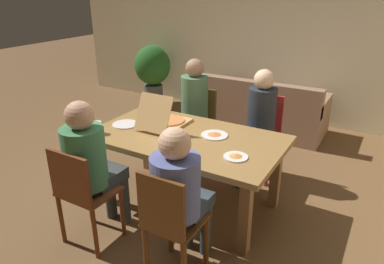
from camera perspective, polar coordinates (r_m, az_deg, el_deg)
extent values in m
plane|color=brown|center=(3.72, -0.79, -11.06)|extent=(20.00, 20.00, 0.00)
cube|color=beige|center=(5.83, 14.60, 15.61)|extent=(7.90, 0.12, 2.83)
cube|color=olive|center=(3.38, -0.85, -1.02)|extent=(1.80, 1.03, 0.05)
cube|color=olive|center=(3.70, -14.38, -5.88)|extent=(0.09, 0.09, 0.68)
cube|color=olive|center=(2.96, 8.45, -13.28)|extent=(0.09, 0.09, 0.68)
cube|color=olive|center=(4.22, -7.13, -1.61)|extent=(0.09, 0.09, 0.68)
cube|color=olive|center=(3.59, 13.20, -6.70)|extent=(0.09, 0.09, 0.68)
cylinder|color=brown|center=(3.46, -15.96, -10.35)|extent=(0.04, 0.04, 0.47)
cylinder|color=brown|center=(3.23, -11.01, -12.47)|extent=(0.04, 0.04, 0.47)
cylinder|color=brown|center=(3.28, -20.11, -12.88)|extent=(0.04, 0.04, 0.47)
cylinder|color=brown|center=(3.04, -15.17, -15.40)|extent=(0.04, 0.04, 0.47)
cube|color=brown|center=(3.11, -16.07, -9.04)|extent=(0.44, 0.38, 0.02)
cube|color=brown|center=(2.91, -18.98, -6.93)|extent=(0.42, 0.03, 0.41)
cylinder|color=#343937|center=(3.47, -12.89, -9.64)|extent=(0.10, 0.10, 0.49)
cylinder|color=#343937|center=(3.38, -10.74, -10.49)|extent=(0.10, 0.10, 0.49)
cube|color=#343937|center=(3.18, -14.05, -6.81)|extent=(0.31, 0.34, 0.11)
cylinder|color=#3E7C4D|center=(2.97, -16.72, -3.90)|extent=(0.34, 0.34, 0.50)
sphere|color=tan|center=(2.83, -17.52, 2.52)|extent=(0.23, 0.23, 0.23)
cylinder|color=brown|center=(4.24, 1.12, -2.92)|extent=(0.05, 0.05, 0.47)
cylinder|color=brown|center=(4.39, -2.61, -1.99)|extent=(0.05, 0.05, 0.47)
cylinder|color=brown|center=(4.53, 3.31, -1.23)|extent=(0.05, 0.05, 0.47)
cylinder|color=brown|center=(4.67, -0.26, -0.41)|extent=(0.05, 0.05, 0.47)
cube|color=brown|center=(4.36, 0.40, 1.32)|extent=(0.39, 0.42, 0.02)
cube|color=brown|center=(4.45, 1.67, 4.58)|extent=(0.37, 0.03, 0.39)
cylinder|color=#3C3837|center=(4.15, -0.98, -3.38)|extent=(0.10, 0.10, 0.49)
cylinder|color=#3C3837|center=(4.22, -2.82, -2.90)|extent=(0.10, 0.10, 0.49)
cube|color=#3C3837|center=(4.19, -0.80, 1.31)|extent=(0.29, 0.36, 0.11)
cylinder|color=#4E7851|center=(4.25, 0.42, 5.40)|extent=(0.32, 0.32, 0.53)
sphere|color=#A27359|center=(4.16, 0.43, 10.16)|extent=(0.21, 0.21, 0.21)
cylinder|color=#5C3415|center=(3.01, -3.40, -15.00)|extent=(0.04, 0.04, 0.47)
cylinder|color=#5C3415|center=(2.88, 2.29, -17.02)|extent=(0.04, 0.04, 0.47)
cylinder|color=#5C3415|center=(2.80, -7.35, -18.53)|extent=(0.04, 0.04, 0.47)
cube|color=#5C3415|center=(2.68, -2.53, -13.85)|extent=(0.39, 0.40, 0.02)
cube|color=#5C3415|center=(2.42, -4.99, -11.77)|extent=(0.37, 0.03, 0.43)
cylinder|color=#323E45|center=(3.06, -0.76, -13.98)|extent=(0.10, 0.10, 0.49)
cylinder|color=#323E45|center=(2.99, 2.21, -14.98)|extent=(0.10, 0.10, 0.49)
cube|color=#323E45|center=(2.75, -0.75, -11.16)|extent=(0.32, 0.32, 0.11)
cylinder|color=#56609A|center=(2.52, -2.64, -8.62)|extent=(0.35, 0.35, 0.45)
sphere|color=#E1AB84|center=(2.36, -2.79, -1.85)|extent=(0.22, 0.22, 0.22)
cylinder|color=#B0292A|center=(3.96, 11.88, -5.43)|extent=(0.04, 0.04, 0.47)
cylinder|color=#B0292A|center=(4.06, 7.45, -4.38)|extent=(0.04, 0.04, 0.47)
cylinder|color=#B0292A|center=(4.24, 13.33, -3.58)|extent=(0.04, 0.04, 0.47)
cylinder|color=#B0292A|center=(4.33, 9.16, -2.65)|extent=(0.04, 0.04, 0.47)
cube|color=#B0292A|center=(4.04, 10.70, -0.88)|extent=(0.39, 0.39, 0.02)
cube|color=#B0292A|center=(4.11, 11.79, 2.93)|extent=(0.37, 0.03, 0.44)
cylinder|color=#364448|center=(3.84, 9.81, -6.01)|extent=(0.10, 0.10, 0.49)
cylinder|color=#364448|center=(3.89, 7.74, -5.51)|extent=(0.10, 0.10, 0.49)
cube|color=#364448|center=(3.87, 9.89, -0.96)|extent=(0.27, 0.34, 0.11)
cylinder|color=#262A34|center=(3.93, 11.03, 3.29)|extent=(0.30, 0.30, 0.50)
sphere|color=beige|center=(3.83, 11.42, 8.21)|extent=(0.21, 0.21, 0.21)
cube|color=tan|center=(3.67, -3.67, 1.60)|extent=(0.37, 0.37, 0.03)
cylinder|color=#D17D43|center=(3.67, -3.68, 1.88)|extent=(0.32, 0.32, 0.01)
cube|color=tan|center=(3.41, -6.18, 3.01)|extent=(0.37, 0.17, 0.33)
cylinder|color=white|center=(3.37, 3.60, -0.51)|extent=(0.25, 0.25, 0.01)
cone|color=#DA7B41|center=(3.37, 3.60, -0.29)|extent=(0.13, 0.13, 0.02)
cylinder|color=white|center=(3.69, -10.59, 1.22)|extent=(0.26, 0.26, 0.01)
cylinder|color=white|center=(2.98, 6.98, -3.96)|extent=(0.20, 0.20, 0.01)
cone|color=#D28441|center=(2.97, 6.99, -3.72)|extent=(0.11, 0.11, 0.02)
cylinder|color=silver|center=(3.09, -2.73, -1.55)|extent=(0.07, 0.07, 0.13)
cylinder|color=silver|center=(3.52, -14.78, 0.71)|extent=(0.08, 0.08, 0.12)
cube|color=#926F57|center=(5.51, 11.08, 2.57)|extent=(1.81, 0.82, 0.42)
cube|color=#926F57|center=(5.09, 10.16, 5.77)|extent=(1.81, 0.16, 0.39)
cube|color=#926F57|center=(5.71, 3.64, 6.83)|extent=(0.20, 0.78, 0.18)
cube|color=#926F57|center=(5.23, 19.66, 4.01)|extent=(0.20, 0.78, 0.18)
cylinder|color=#4E5553|center=(6.64, -6.13, 6.03)|extent=(0.34, 0.34, 0.35)
cylinder|color=brown|center=(6.57, -6.22, 7.93)|extent=(0.05, 0.05, 0.10)
ellipsoid|color=#276425|center=(6.50, -6.33, 10.53)|extent=(0.63, 0.63, 0.70)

